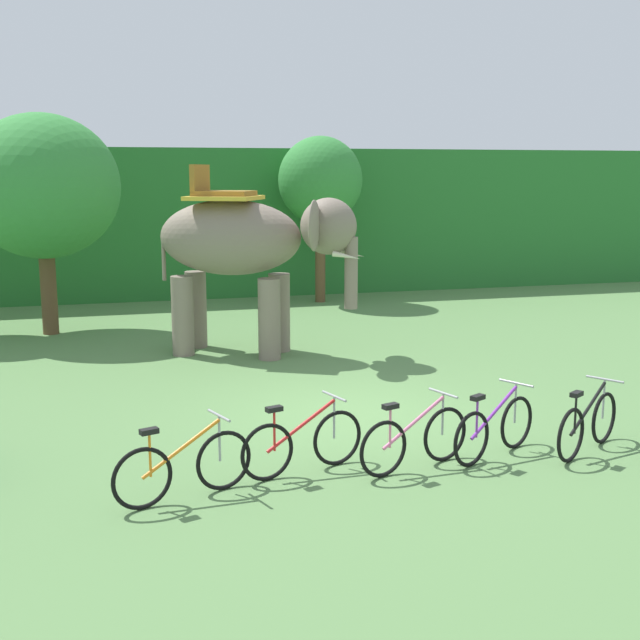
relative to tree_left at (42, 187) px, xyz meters
The scene contains 10 objects.
ground_plane 9.71m from the tree_left, 58.36° to the right, with size 80.00×80.00×0.00m, color #567F47.
foliage_hedge 8.68m from the tree_left, 56.18° to the left, with size 36.00×6.00×4.29m, color #28702D.
tree_left is the anchor object (origin of this frame).
tree_far_right 7.67m from the tree_left, 21.76° to the left, with size 2.33×2.33×4.60m.
elephant 5.21m from the tree_left, 38.71° to the right, with size 4.13×3.08×3.78m.
bike_orange 10.97m from the tree_left, 79.29° to the right, with size 1.63×0.71×0.92m.
bike_red 10.92m from the tree_left, 70.82° to the right, with size 1.65×0.66×0.92m.
bike_pink 11.63m from the tree_left, 64.62° to the right, with size 1.63×0.70×0.92m.
bike_purple 12.04m from the tree_left, 59.19° to the right, with size 1.53×0.88×0.92m.
bike_black 12.84m from the tree_left, 54.58° to the right, with size 1.47×0.96×0.92m.
Camera 1 is at (-3.61, -11.43, 3.66)m, focal length 45.83 mm.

